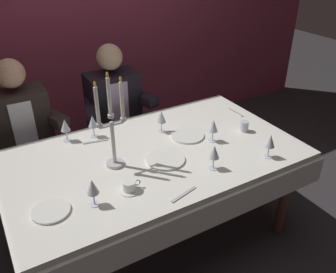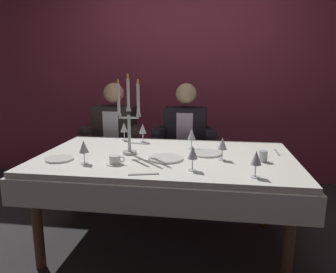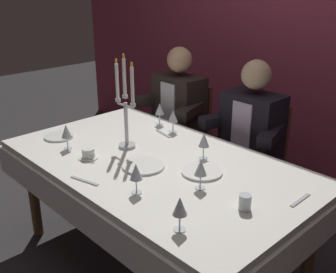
{
  "view_description": "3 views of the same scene",
  "coord_description": "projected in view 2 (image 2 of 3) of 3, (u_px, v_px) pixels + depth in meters",
  "views": [
    {
      "loc": [
        -0.92,
        -1.76,
        2.0
      ],
      "look_at": [
        0.05,
        -0.08,
        0.89
      ],
      "focal_mm": 38.17,
      "sensor_mm": 36.0,
      "label": 1
    },
    {
      "loc": [
        0.35,
        -2.26,
        1.38
      ],
      "look_at": [
        0.02,
        -0.03,
        0.89
      ],
      "focal_mm": 33.5,
      "sensor_mm": 36.0,
      "label": 2
    },
    {
      "loc": [
        1.66,
        -1.48,
        1.78
      ],
      "look_at": [
        0.14,
        -0.03,
        0.94
      ],
      "focal_mm": 43.41,
      "sensor_mm": 36.0,
      "label": 3
    }
  ],
  "objects": [
    {
      "name": "ground_plane",
      "position": [
        166.0,
        244.0,
        2.52
      ],
      "size": [
        12.0,
        12.0,
        0.0
      ],
      "primitive_type": "plane",
      "color": "#312F31"
    },
    {
      "name": "back_wall",
      "position": [
        186.0,
        71.0,
        3.85
      ],
      "size": [
        6.0,
        0.12,
        2.7
      ],
      "primitive_type": "cube",
      "color": "#92344D",
      "rests_on": "ground_plane"
    },
    {
      "name": "dining_table",
      "position": [
        166.0,
        170.0,
        2.39
      ],
      "size": [
        1.94,
        1.14,
        0.74
      ],
      "color": "white",
      "rests_on": "ground_plane"
    },
    {
      "name": "candelabra",
      "position": [
        129.0,
        121.0,
        2.36
      ],
      "size": [
        0.19,
        0.11,
        0.61
      ],
      "color": "silver",
      "rests_on": "dining_table"
    },
    {
      "name": "dinner_plate_0",
      "position": [
        206.0,
        153.0,
        2.4
      ],
      "size": [
        0.23,
        0.23,
        0.01
      ],
      "primitive_type": "cylinder",
      "color": "white",
      "rests_on": "dining_table"
    },
    {
      "name": "dinner_plate_1",
      "position": [
        166.0,
        158.0,
        2.26
      ],
      "size": [
        0.25,
        0.25,
        0.01
      ],
      "primitive_type": "cylinder",
      "color": "white",
      "rests_on": "dining_table"
    },
    {
      "name": "dinner_plate_2",
      "position": [
        59.0,
        159.0,
        2.25
      ],
      "size": [
        0.2,
        0.2,
        0.01
      ],
      "primitive_type": "cylinder",
      "color": "white",
      "rests_on": "dining_table"
    },
    {
      "name": "wine_glass_0",
      "position": [
        143.0,
        129.0,
        2.78
      ],
      "size": [
        0.07,
        0.07,
        0.16
      ],
      "color": "silver",
      "rests_on": "dining_table"
    },
    {
      "name": "wine_glass_1",
      "position": [
        192.0,
        135.0,
        2.54
      ],
      "size": [
        0.07,
        0.07,
        0.16
      ],
      "color": "silver",
      "rests_on": "dining_table"
    },
    {
      "name": "wine_glass_2",
      "position": [
        222.0,
        144.0,
        2.22
      ],
      "size": [
        0.07,
        0.07,
        0.16
      ],
      "color": "silver",
      "rests_on": "dining_table"
    },
    {
      "name": "wine_glass_3",
      "position": [
        84.0,
        147.0,
        2.13
      ],
      "size": [
        0.07,
        0.07,
        0.16
      ],
      "color": "silver",
      "rests_on": "dining_table"
    },
    {
      "name": "wine_glass_4",
      "position": [
        256.0,
        159.0,
        1.86
      ],
      "size": [
        0.07,
        0.07,
        0.16
      ],
      "color": "silver",
      "rests_on": "dining_table"
    },
    {
      "name": "wine_glass_5",
      "position": [
        124.0,
        128.0,
        2.84
      ],
      "size": [
        0.07,
        0.07,
        0.16
      ],
      "color": "silver",
      "rests_on": "dining_table"
    },
    {
      "name": "wine_glass_6",
      "position": [
        193.0,
        153.0,
        1.99
      ],
      "size": [
        0.07,
        0.07,
        0.16
      ],
      "color": "silver",
      "rests_on": "dining_table"
    },
    {
      "name": "water_tumbler_0",
      "position": [
        263.0,
        156.0,
        2.2
      ],
      "size": [
        0.06,
        0.06,
        0.08
      ],
      "primitive_type": "cylinder",
      "color": "silver",
      "rests_on": "dining_table"
    },
    {
      "name": "coffee_cup_0",
      "position": [
        115.0,
        160.0,
        2.14
      ],
      "size": [
        0.13,
        0.12,
        0.06
      ],
      "color": "white",
      "rests_on": "dining_table"
    },
    {
      "name": "fork_0",
      "position": [
        139.0,
        143.0,
        2.73
      ],
      "size": [
        0.17,
        0.05,
        0.01
      ],
      "primitive_type": "cube",
      "rotation": [
        0.0,
        0.0,
        -0.19
      ],
      "color": "#B7B7BC",
      "rests_on": "dining_table"
    },
    {
      "name": "spoon_1",
      "position": [
        277.0,
        152.0,
        2.44
      ],
      "size": [
        0.02,
        0.17,
        0.01
      ],
      "primitive_type": "cube",
      "rotation": [
        0.0,
        0.0,
        1.58
      ],
      "color": "#B7B7BC",
      "rests_on": "dining_table"
    },
    {
      "name": "knife_2",
      "position": [
        144.0,
        174.0,
        1.93
      ],
      "size": [
        0.19,
        0.07,
        0.01
      ],
      "primitive_type": "cube",
      "rotation": [
        0.0,
        0.0,
        0.25
      ],
      "color": "#B7B7BC",
      "rests_on": "dining_table"
    },
    {
      "name": "seated_diner_0",
      "position": [
        115.0,
        131.0,
        3.32
      ],
      "size": [
        0.63,
        0.48,
        1.24
      ],
      "color": "brown",
      "rests_on": "ground_plane"
    },
    {
      "name": "seated_diner_1",
      "position": [
        186.0,
        133.0,
        3.22
      ],
      "size": [
        0.63,
        0.48,
        1.24
      ],
      "color": "brown",
      "rests_on": "ground_plane"
    }
  ]
}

